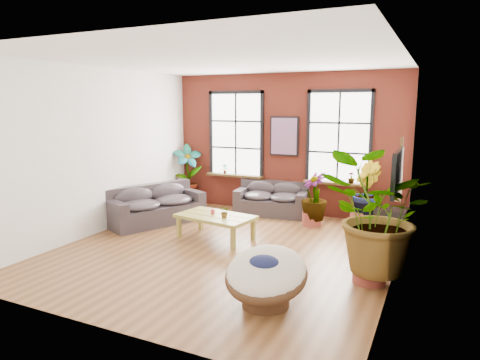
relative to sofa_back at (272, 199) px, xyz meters
The scene contains 19 objects.
room 3.10m from the sofa_back, 86.03° to the right, with size 6.04×6.54×3.54m.
sofa_back is the anchor object (origin of this frame).
sofa_left 2.91m from the sofa_back, 138.55° to the right, with size 1.76×2.39×0.87m.
coffee_table 2.43m from the sofa_back, 97.51° to the right, with size 1.67×1.11×0.60m.
papasan_chair 5.04m from the sofa_back, 70.00° to the right, with size 1.15×1.17×0.85m.
poster 1.61m from the sofa_back, 53.86° to the left, with size 0.74×0.06×0.98m.
tv_wall_unit 4.07m from the sofa_back, 36.61° to the right, with size 0.13×1.86×1.20m.
media_box 2.93m from the sofa_back, ahead, with size 0.69×0.59×0.55m.
pot_back_left 2.49m from the sofa_back, behind, with size 0.61×0.61×0.39m.
pot_back_right 2.29m from the sofa_back, ahead, with size 0.69×0.69×0.39m.
pot_right_wall 4.41m from the sofa_back, 49.07° to the right, with size 0.62×0.62×0.37m.
pot_mid 1.36m from the sofa_back, 26.93° to the right, with size 0.55×0.55×0.32m.
floor_plant_back_left 2.52m from the sofa_back, behind, with size 0.80×0.54×1.52m, color #144D19.
floor_plant_back_right 2.36m from the sofa_back, ahead, with size 0.74×0.60×1.34m, color #144D19.
floor_plant_right_wall 4.49m from the sofa_back, 49.08° to the right, with size 1.66×1.44×1.84m, color #144D19.
floor_plant_mid 1.41m from the sofa_back, 25.96° to the right, with size 0.61×0.61×1.09m, color #144D19.
table_plant 2.51m from the sofa_back, 91.35° to the right, with size 0.21×0.18×0.23m, color #144D19.
sill_plant_left 1.62m from the sofa_back, behind, with size 0.14×0.10×0.27m, color #144D19.
sill_plant_right 2.02m from the sofa_back, ahead, with size 0.15×0.15×0.27m, color #144D19.
Camera 1 is at (3.56, -6.93, 2.71)m, focal length 32.00 mm.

